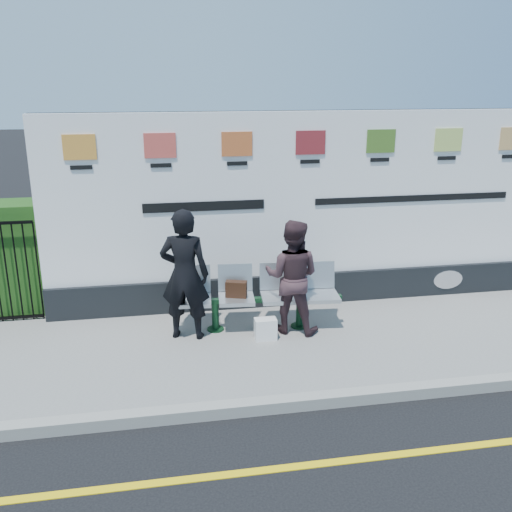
{
  "coord_description": "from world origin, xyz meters",
  "views": [
    {
      "loc": [
        -1.79,
        -4.49,
        3.59
      ],
      "look_at": [
        -0.48,
        2.84,
        1.25
      ],
      "focal_mm": 40.0,
      "sensor_mm": 36.0,
      "label": 1
    }
  ],
  "objects_px": {
    "bench": "(258,312)",
    "woman_right": "(292,277)",
    "billboard": "(307,223)",
    "woman_left": "(185,275)"
  },
  "relations": [
    {
      "from": "bench",
      "to": "woman_right",
      "type": "height_order",
      "value": "woman_right"
    },
    {
      "from": "billboard",
      "to": "bench",
      "type": "relative_size",
      "value": 3.45
    },
    {
      "from": "bench",
      "to": "woman_right",
      "type": "xyz_separation_m",
      "value": [
        0.46,
        -0.14,
        0.56
      ]
    },
    {
      "from": "billboard",
      "to": "woman_left",
      "type": "bearing_deg",
      "value": -153.12
    },
    {
      "from": "woman_left",
      "to": "woman_right",
      "type": "relative_size",
      "value": 1.13
    },
    {
      "from": "billboard",
      "to": "woman_right",
      "type": "relative_size",
      "value": 4.92
    },
    {
      "from": "billboard",
      "to": "woman_left",
      "type": "distance_m",
      "value": 2.24
    },
    {
      "from": "woman_left",
      "to": "billboard",
      "type": "bearing_deg",
      "value": -138.57
    },
    {
      "from": "bench",
      "to": "woman_right",
      "type": "bearing_deg",
      "value": -12.34
    },
    {
      "from": "billboard",
      "to": "bench",
      "type": "xyz_separation_m",
      "value": [
        -0.94,
        -0.9,
        -1.05
      ]
    }
  ]
}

